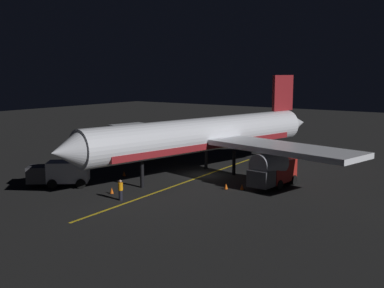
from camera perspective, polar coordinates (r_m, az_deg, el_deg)
name	(u,v)px	position (r m, az deg, el deg)	size (l,w,h in m)	color
ground_plane	(203,176)	(48.84, 1.36, -3.89)	(180.00, 180.00, 0.20)	black
apron_guide_stripe	(183,183)	(45.42, -1.08, -4.72)	(0.24, 29.00, 0.01)	gold
airliner	(207,136)	(48.52, 1.87, 0.97)	(32.99, 34.41, 10.19)	silver
baggage_truck	(62,174)	(45.46, -15.51, -3.47)	(5.54, 5.07, 2.35)	silver
catering_truck	(274,174)	(44.30, 9.89, -3.55)	(2.57, 5.84, 2.42)	maroon
ground_crew_worker	(121,190)	(39.60, -8.65, -5.51)	(0.40, 0.40, 1.74)	black
traffic_cone_near_left	(124,174)	(48.70, -8.22, -3.59)	(0.50, 0.50, 0.55)	#EA590F
traffic_cone_near_right	(112,191)	(41.98, -9.69, -5.62)	(0.50, 0.50, 0.55)	#EA590F
traffic_cone_under_wing	(226,187)	(43.02, 4.14, -5.16)	(0.50, 0.50, 0.55)	#EA590F
traffic_cone_far	(242,187)	(42.89, 6.07, -5.23)	(0.50, 0.50, 0.55)	#EA590F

